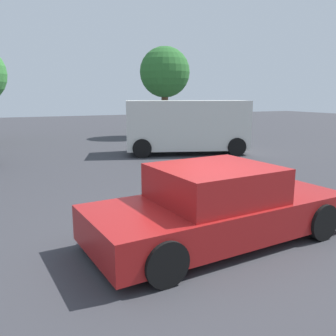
# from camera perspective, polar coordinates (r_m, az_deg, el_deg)

# --- Properties ---
(ground_plane) EXTENTS (80.00, 80.00, 0.00)m
(ground_plane) POSITION_cam_1_polar(r_m,az_deg,el_deg) (6.30, 5.84, -11.44)
(ground_plane) COLOR #38383D
(sedan_foreground) EXTENTS (4.63, 2.24, 1.31)m
(sedan_foreground) POSITION_cam_1_polar(r_m,az_deg,el_deg) (6.16, 7.89, -6.14)
(sedan_foreground) COLOR maroon
(sedan_foreground) RESTS_ON ground_plane
(dog) EXTENTS (0.61, 0.38, 0.44)m
(dog) POSITION_cam_1_polar(r_m,az_deg,el_deg) (8.97, 20.89, -3.33)
(dog) COLOR olive
(dog) RESTS_ON ground_plane
(van_white) EXTENTS (5.44, 3.55, 2.24)m
(van_white) POSITION_cam_1_polar(r_m,az_deg,el_deg) (15.37, 2.99, 6.82)
(van_white) COLOR silver
(van_white) RESTS_ON ground_plane
(tree_back_center) EXTENTS (2.95, 2.95, 5.28)m
(tree_back_center) POSITION_cam_1_polar(r_m,az_deg,el_deg) (21.79, -0.52, 14.92)
(tree_back_center) COLOR brown
(tree_back_center) RESTS_ON ground_plane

